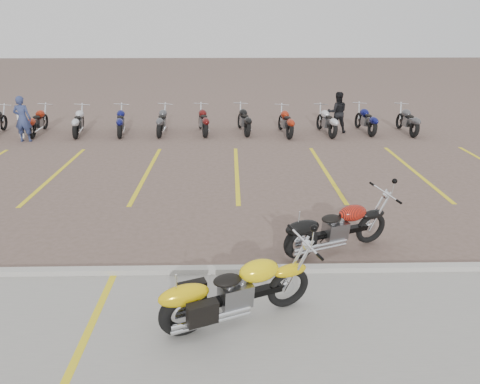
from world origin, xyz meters
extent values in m
plane|color=#715950|center=(0.00, 0.00, 0.00)|extent=(100.00, 100.00, 0.00)
cube|color=#9E9B93|center=(0.00, -4.50, 0.01)|extent=(60.00, 5.00, 0.01)
cube|color=#ADAAA3|center=(0.00, -2.00, 0.06)|extent=(60.00, 0.18, 0.12)
cube|color=yellow|center=(-2.30, -4.50, 0.01)|extent=(0.12, 5.00, 0.00)
torus|color=black|center=(0.68, -3.08, 0.35)|extent=(0.70, 0.39, 0.71)
torus|color=black|center=(-0.89, -3.74, 0.35)|extent=(0.77, 0.46, 0.76)
cube|color=black|center=(-0.11, -3.41, 0.42)|extent=(1.37, 0.67, 0.11)
cube|color=slate|center=(-0.16, -3.43, 0.48)|extent=(0.55, 0.48, 0.37)
ellipsoid|color=yellow|center=(0.18, -3.29, 0.81)|extent=(0.72, 0.57, 0.33)
ellipsoid|color=black|center=(-0.29, -3.49, 0.77)|extent=(0.50, 0.43, 0.13)
torus|color=black|center=(2.62, -0.85, 0.34)|extent=(0.67, 0.36, 0.68)
torus|color=black|center=(1.12, -1.46, 0.34)|extent=(0.74, 0.44, 0.72)
cube|color=black|center=(1.87, -1.16, 0.40)|extent=(1.31, 0.63, 0.10)
cube|color=slate|center=(1.82, -1.18, 0.46)|extent=(0.53, 0.46, 0.36)
ellipsoid|color=black|center=(2.14, -1.05, 0.78)|extent=(0.69, 0.54, 0.31)
ellipsoid|color=black|center=(1.70, -1.23, 0.73)|extent=(0.48, 0.41, 0.13)
imported|color=navy|center=(-7.93, 8.01, 0.86)|extent=(0.63, 0.41, 1.72)
imported|color=black|center=(4.15, 9.26, 0.82)|extent=(0.83, 0.67, 1.64)
cube|color=white|center=(-8.30, 8.61, 0.50)|extent=(0.17, 0.17, 1.00)
camera|label=1|loc=(-0.20, -9.46, 4.31)|focal=35.00mm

